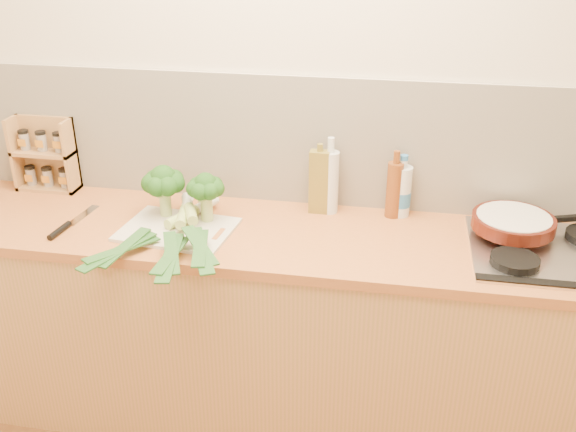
% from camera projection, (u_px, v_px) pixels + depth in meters
% --- Properties ---
extents(room_shell, '(3.50, 3.50, 3.50)m').
position_uv_depth(room_shell, '(290.00, 141.00, 2.63)').
color(room_shell, beige).
rests_on(room_shell, ground).
extents(counter, '(3.20, 0.62, 0.90)m').
position_uv_depth(counter, '(277.00, 327.00, 2.68)').
color(counter, '#BE824F').
rests_on(counter, ground).
extents(gas_hob, '(0.58, 0.50, 0.04)m').
position_uv_depth(gas_hob, '(553.00, 251.00, 2.31)').
color(gas_hob, silver).
rests_on(gas_hob, counter).
extents(chopping_board, '(0.45, 0.36, 0.01)m').
position_uv_depth(chopping_board, '(178.00, 230.00, 2.49)').
color(chopping_board, beige).
rests_on(chopping_board, counter).
extents(broccoli_left, '(0.17, 0.17, 0.21)m').
position_uv_depth(broccoli_left, '(163.00, 182.00, 2.53)').
color(broccoli_left, '#A6BB6D').
rests_on(broccoli_left, chopping_board).
extents(broccoli_right, '(0.15, 0.15, 0.20)m').
position_uv_depth(broccoli_right, '(206.00, 188.00, 2.49)').
color(broccoli_right, '#A6BB6D').
rests_on(broccoli_right, chopping_board).
extents(leek_front, '(0.33, 0.67, 0.04)m').
position_uv_depth(leek_front, '(170.00, 224.00, 2.47)').
color(leek_front, white).
rests_on(leek_front, chopping_board).
extents(leek_mid, '(0.18, 0.68, 0.04)m').
position_uv_depth(leek_mid, '(180.00, 225.00, 2.42)').
color(leek_mid, white).
rests_on(leek_mid, chopping_board).
extents(leek_back, '(0.30, 0.59, 0.04)m').
position_uv_depth(leek_back, '(193.00, 223.00, 2.39)').
color(leek_back, white).
rests_on(leek_back, chopping_board).
extents(chefs_knife, '(0.07, 0.33, 0.02)m').
position_uv_depth(chefs_knife, '(66.00, 227.00, 2.50)').
color(chefs_knife, silver).
rests_on(chefs_knife, counter).
extents(skillet, '(0.44, 0.31, 0.05)m').
position_uv_depth(skillet, '(514.00, 222.00, 2.41)').
color(skillet, '#43140B').
rests_on(skillet, gas_hob).
extents(spice_rack, '(0.27, 0.11, 0.32)m').
position_uv_depth(spice_rack, '(46.00, 158.00, 2.81)').
color(spice_rack, tan).
rests_on(spice_rack, counter).
extents(oil_tin, '(0.08, 0.05, 0.29)m').
position_uv_depth(oil_tin, '(319.00, 181.00, 2.59)').
color(oil_tin, olive).
rests_on(oil_tin, counter).
extents(glass_bottle, '(0.07, 0.07, 0.32)m').
position_uv_depth(glass_bottle, '(330.00, 181.00, 2.59)').
color(glass_bottle, silver).
rests_on(glass_bottle, counter).
extents(amber_bottle, '(0.06, 0.06, 0.28)m').
position_uv_depth(amber_bottle, '(394.00, 189.00, 2.56)').
color(amber_bottle, brown).
rests_on(amber_bottle, counter).
extents(water_bottle, '(0.08, 0.08, 0.24)m').
position_uv_depth(water_bottle, '(401.00, 192.00, 2.58)').
color(water_bottle, silver).
rests_on(water_bottle, counter).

